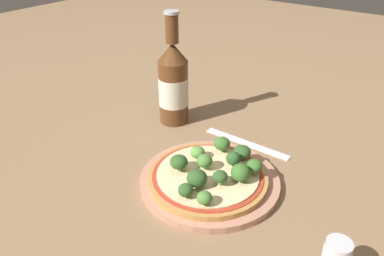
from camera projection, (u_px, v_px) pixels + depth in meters
The scene contains 17 objects.
ground_plane at pixel (204, 181), 0.66m from camera, with size 3.00×3.00×0.00m, color #846647.
plate at pixel (208, 181), 0.65m from camera, with size 0.24×0.24×0.01m.
pizza at pixel (208, 176), 0.64m from camera, with size 0.21×0.21×0.01m.
broccoli_floret_0 at pixel (207, 160), 0.64m from camera, with size 0.03×0.03×0.03m.
broccoli_floret_1 at pixel (186, 190), 0.58m from camera, with size 0.02×0.02×0.02m.
broccoli_floret_2 at pixel (198, 152), 0.67m from camera, with size 0.03×0.03×0.02m.
broccoli_floret_3 at pixel (233, 159), 0.65m from camera, with size 0.03×0.03×0.03m.
broccoli_floret_4 at pixel (241, 173), 0.61m from camera, with size 0.03×0.03×0.03m.
broccoli_floret_5 at pixel (179, 162), 0.64m from camera, with size 0.03×0.03×0.03m.
broccoli_floret_6 at pixel (204, 198), 0.56m from camera, with size 0.02×0.02×0.02m.
broccoli_floret_7 at pixel (255, 166), 0.63m from camera, with size 0.03×0.03×0.03m.
broccoli_floret_8 at pixel (197, 178), 0.60m from camera, with size 0.03×0.03×0.03m.
broccoli_floret_9 at pixel (242, 152), 0.67m from camera, with size 0.03×0.03×0.02m.
broccoli_floret_10 at pixel (222, 144), 0.69m from camera, with size 0.03×0.03×0.03m.
broccoli_floret_11 at pixel (220, 177), 0.60m from camera, with size 0.02×0.02×0.03m.
beer_bottle at pixel (173, 83), 0.81m from camera, with size 0.07×0.07×0.25m.
fork at pixel (248, 144), 0.77m from camera, with size 0.02×0.19×0.00m.
Camera 1 is at (-0.44, -0.29, 0.41)m, focal length 35.00 mm.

